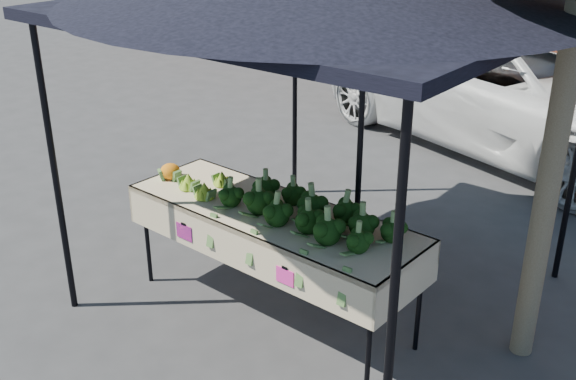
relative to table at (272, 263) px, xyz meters
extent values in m
plane|color=#303032|center=(0.22, 0.08, -0.45)|extent=(90.00, 90.00, 0.00)
cube|color=beige|center=(0.00, 0.00, 0.00)|extent=(2.42, 0.86, 0.90)
cube|color=#F22D8C|center=(-0.54, -0.40, 0.25)|extent=(0.17, 0.01, 0.12)
cube|color=#E92C9B|center=(0.48, -0.40, 0.25)|extent=(0.17, 0.01, 0.12)
ellipsoid|color=black|center=(0.33, 0.03, 0.57)|extent=(1.45, 0.55, 0.24)
ellipsoid|color=#93C134|center=(-0.66, -0.01, 0.54)|extent=(0.41, 0.45, 0.18)
ellipsoid|color=orange|center=(-1.05, -0.05, 0.53)|extent=(0.18, 0.18, 0.16)
camera|label=1|loc=(2.96, -3.50, 2.65)|focal=42.32mm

